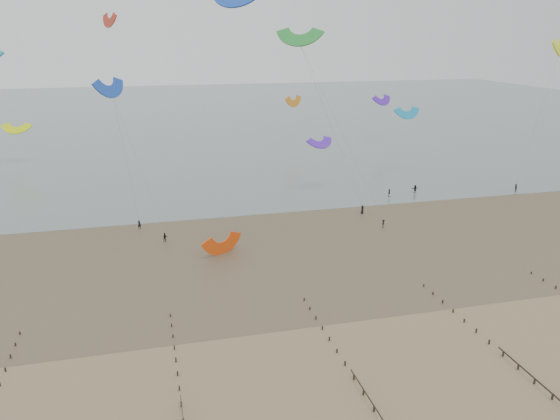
# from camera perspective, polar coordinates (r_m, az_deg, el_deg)

# --- Properties ---
(ground) EXTENTS (500.00, 500.00, 0.00)m
(ground) POSITION_cam_1_polar(r_m,az_deg,el_deg) (64.68, 2.16, -14.61)
(ground) COLOR brown
(ground) RESTS_ON ground
(sea_and_shore) EXTENTS (500.00, 665.00, 0.03)m
(sea_and_shore) POSITION_cam_1_polar(r_m,az_deg,el_deg) (94.09, -6.10, -3.87)
(sea_and_shore) COLOR #475654
(sea_and_shore) RESTS_ON ground
(kitesurfer_lead) EXTENTS (0.72, 0.59, 1.69)m
(kitesurfer_lead) POSITION_cam_1_polar(r_m,az_deg,el_deg) (105.30, -14.49, -1.46)
(kitesurfer_lead) COLOR black
(kitesurfer_lead) RESTS_ON ground
(kitesurfers) EXTENTS (81.29, 21.15, 1.82)m
(kitesurfers) POSITION_cam_1_polar(r_m,az_deg,el_deg) (117.76, 11.45, 0.82)
(kitesurfers) COLOR black
(kitesurfers) RESTS_ON ground
(grounded_kite) EXTENTS (8.25, 7.67, 3.63)m
(grounded_kite) POSITION_cam_1_polar(r_m,az_deg,el_deg) (91.35, -6.01, -4.55)
(grounded_kite) COLOR #EA480E
(grounded_kite) RESTS_ON ground
(kites_airborne) EXTENTS (247.57, 116.50, 37.90)m
(kites_airborne) POSITION_cam_1_polar(r_m,az_deg,el_deg) (140.18, -16.74, 12.50)
(kites_airborne) COLOR green
(kites_airborne) RESTS_ON ground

